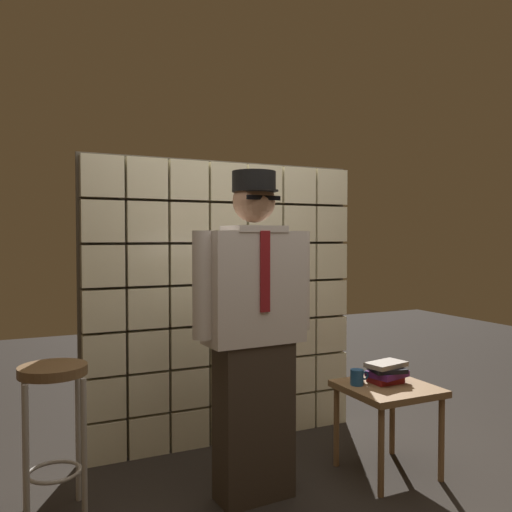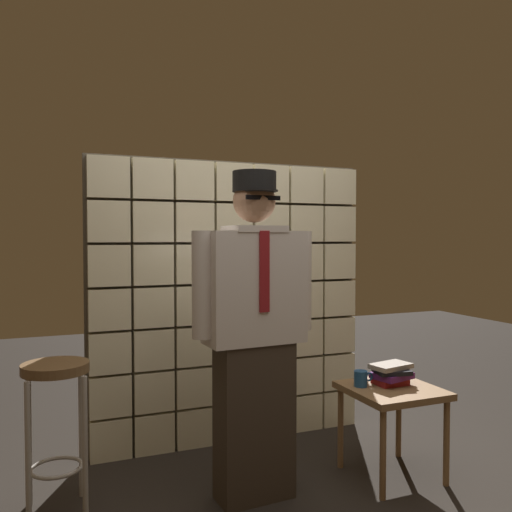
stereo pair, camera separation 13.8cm
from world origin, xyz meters
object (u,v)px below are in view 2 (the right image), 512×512
coffee_mug (361,379)px  side_table (392,399)px  bar_stool (56,401)px  standing_person (254,329)px  book_stack (391,374)px

coffee_mug → side_table: bearing=-26.8°
bar_stool → standing_person: bearing=-13.7°
side_table → standing_person: bearing=175.7°
standing_person → bar_stool: size_ratio=2.28×
coffee_mug → standing_person: bearing=-178.6°
book_stack → side_table: bearing=-121.8°
bar_stool → coffee_mug: bar_stool is taller
bar_stool → book_stack: size_ratio=2.91×
bar_stool → coffee_mug: 1.73m
bar_stool → book_stack: bar_stool is taller
bar_stool → side_table: size_ratio=1.46×
standing_person → bar_stool: bearing=162.6°
side_table → book_stack: (0.03, 0.05, 0.14)m
side_table → coffee_mug: (-0.16, 0.08, 0.12)m
standing_person → coffee_mug: 0.78m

